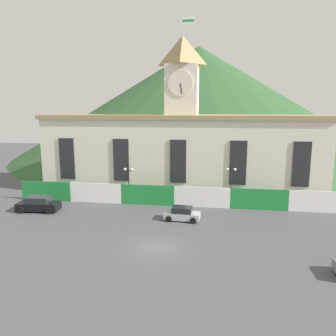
% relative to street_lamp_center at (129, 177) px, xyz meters
% --- Properties ---
extents(ground_plane, '(160.00, 160.00, 0.00)m').
position_rel_street_lamp_center_xyz_m(ground_plane, '(6.03, -13.26, -3.38)').
color(ground_plane, '#4C4C51').
extents(civic_building, '(40.23, 9.59, 24.56)m').
position_rel_street_lamp_center_xyz_m(civic_building, '(6.03, 7.75, 2.88)').
color(civic_building, silver).
rests_on(civic_building, ground).
extents(banner_fence, '(41.36, 0.12, 2.58)m').
position_rel_street_lamp_center_xyz_m(banner_fence, '(6.03, -0.61, -2.09)').
color(banner_fence, '#1E8438').
rests_on(banner_fence, ground).
extents(hillside_backdrop, '(91.80, 91.80, 27.57)m').
position_rel_street_lamp_center_xyz_m(hillside_backdrop, '(6.03, 46.65, 10.41)').
color(hillside_backdrop, '#2D562D').
rests_on(hillside_backdrop, ground).
extents(street_lamp_center, '(1.26, 0.36, 4.60)m').
position_rel_street_lamp_center_xyz_m(street_lamp_center, '(0.00, 0.00, 0.00)').
color(street_lamp_center, black).
rests_on(street_lamp_center, ground).
extents(street_lamp_right, '(1.26, 0.36, 4.96)m').
position_rel_street_lamp_center_xyz_m(street_lamp_right, '(12.96, -0.00, 0.23)').
color(street_lamp_right, black).
rests_on(street_lamp_right, ground).
extents(car_black_suv, '(5.04, 2.67, 1.80)m').
position_rel_street_lamp_center_xyz_m(car_black_suv, '(-9.77, -5.06, -2.55)').
color(car_black_suv, black).
rests_on(car_black_suv, ground).
extents(car_silver_hatch, '(3.99, 2.19, 1.50)m').
position_rel_street_lamp_center_xyz_m(car_silver_hatch, '(7.56, -5.72, -2.69)').
color(car_silver_hatch, '#B7B7BC').
rests_on(car_silver_hatch, ground).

